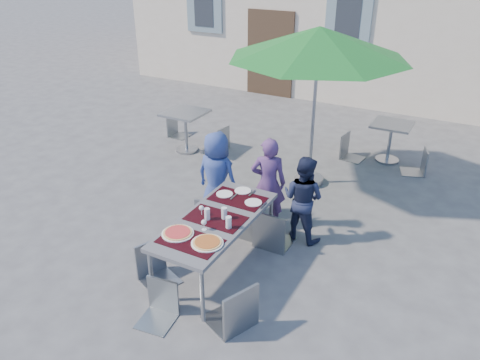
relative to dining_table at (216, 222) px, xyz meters
The scene contains 22 objects.
ground 1.00m from the dining_table, 162.88° to the right, with size 90.00×90.00×0.00m, color #4A4A4C.
dining_table is the anchor object (origin of this frame).
pizza_near_left 0.55m from the dining_table, 112.22° to the right, with size 0.37×0.37×0.03m.
pizza_near_right 0.55m from the dining_table, 69.01° to the right, with size 0.36×0.36×0.03m.
glassware 0.16m from the dining_table, 52.76° to the right, with size 0.50×0.39×0.15m.
place_settings 0.63m from the dining_table, 89.99° to the left, with size 0.70×0.44×0.01m.
child_0 1.29m from the dining_table, 120.37° to the left, with size 0.66×0.43×1.36m, color #314488.
child_1 1.25m from the dining_table, 84.86° to the left, with size 0.50×0.33×1.37m, color #543369.
child_2 1.36m from the dining_table, 60.74° to the left, with size 0.60×0.35×1.23m, color #1C213D.
chair_0 0.92m from the dining_table, 124.91° to the left, with size 0.51×0.51×0.99m.
chair_1 0.86m from the dining_table, 86.58° to the left, with size 0.40×0.41×0.90m.
chair_2 0.88m from the dining_table, 62.50° to the left, with size 0.47×0.47×1.05m.
chair_3 0.79m from the dining_table, 138.43° to the right, with size 0.53×0.53×0.92m.
chair_4 1.04m from the dining_table, 48.38° to the right, with size 0.61×0.61×1.04m.
chair_5 1.06m from the dining_table, 96.38° to the right, with size 0.42×0.43×0.85m.
patio_umbrella 3.28m from the dining_table, 86.73° to the left, with size 2.83×2.83×2.61m.
cafe_table_0 3.87m from the dining_table, 129.81° to the left, with size 0.76×0.76×0.82m.
bg_chair_l_0 4.75m from the dining_table, 131.55° to the left, with size 0.38×0.38×0.85m.
bg_chair_r_0 3.88m from the dining_table, 120.04° to the left, with size 0.43×0.43×0.89m.
cafe_table_1 4.54m from the dining_table, 75.28° to the left, with size 0.70×0.70×0.75m.
bg_chair_l_1 4.21m from the dining_table, 83.76° to the left, with size 0.44×0.44×0.89m.
bg_chair_r_1 4.47m from the dining_table, 66.85° to the left, with size 0.49×0.49×0.87m.
Camera 1 is at (3.23, -3.88, 3.71)m, focal length 35.00 mm.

